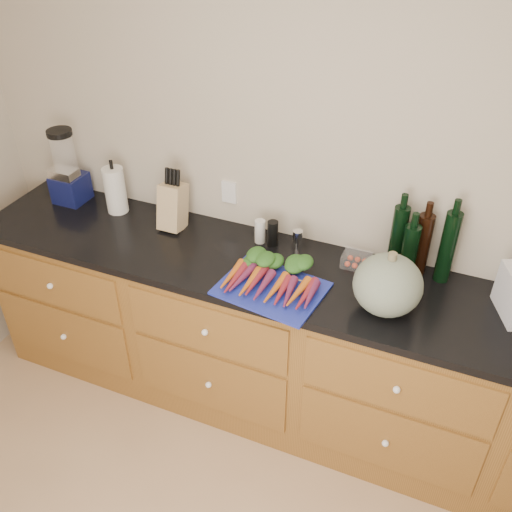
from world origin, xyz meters
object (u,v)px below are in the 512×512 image
at_px(cutting_board, 271,289).
at_px(blender_appliance, 67,171).
at_px(knife_block, 173,207).
at_px(carrots, 275,278).
at_px(tomato_box, 357,260).
at_px(squash, 388,285).
at_px(paper_towel, 115,190).

bearing_deg(cutting_board, blender_appliance, 166.65).
bearing_deg(knife_block, blender_appliance, 178.48).
height_order(cutting_board, carrots, carrots).
bearing_deg(blender_appliance, tomato_box, 0.43).
relative_size(cutting_board, carrots, 1.05).
relative_size(cutting_board, tomato_box, 3.45).
distance_m(squash, blender_appliance, 1.85).
bearing_deg(carrots, tomato_box, 43.26).
height_order(cutting_board, blender_appliance, blender_appliance).
relative_size(carrots, squash, 1.49).
relative_size(cutting_board, knife_block, 1.92).
bearing_deg(carrots, cutting_board, -90.00).
xyz_separation_m(blender_appliance, tomato_box, (1.64, 0.01, -0.15)).
relative_size(blender_appliance, tomato_box, 3.17).
height_order(blender_appliance, knife_block, blender_appliance).
bearing_deg(cutting_board, paper_towel, 162.81).
distance_m(knife_block, tomato_box, 0.98).
xyz_separation_m(cutting_board, carrots, (0.00, 0.04, 0.03)).
bearing_deg(knife_block, carrots, -21.05).
height_order(cutting_board, squash, squash).
height_order(cutting_board, knife_block, knife_block).
height_order(carrots, knife_block, knife_block).
bearing_deg(tomato_box, carrots, -136.74).
height_order(squash, knife_block, squash).
bearing_deg(blender_appliance, paper_towel, 0.43).
xyz_separation_m(carrots, squash, (0.50, 0.02, 0.09)).
xyz_separation_m(paper_towel, knife_block, (0.37, -0.02, -0.01)).
distance_m(cutting_board, paper_towel, 1.09).
bearing_deg(knife_block, tomato_box, 1.76).
relative_size(knife_block, tomato_box, 1.80).
distance_m(cutting_board, tomato_box, 0.45).
height_order(carrots, blender_appliance, blender_appliance).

